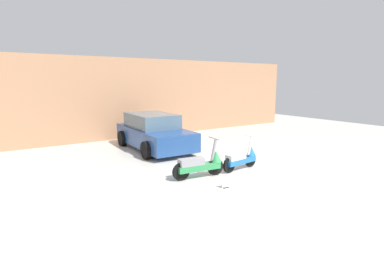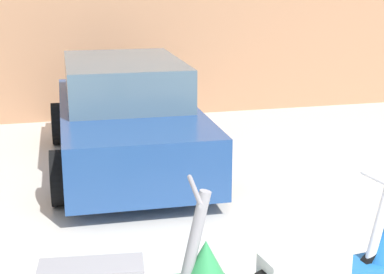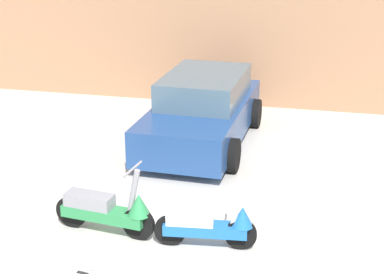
% 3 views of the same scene
% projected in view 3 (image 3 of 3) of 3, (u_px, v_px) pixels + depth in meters
% --- Properties ---
extents(wall_back, '(19.60, 0.12, 3.79)m').
position_uv_depth(wall_back, '(247.00, 29.00, 14.14)').
color(wall_back, tan).
rests_on(wall_back, ground_plane).
extents(scooter_front_left, '(1.60, 0.57, 1.11)m').
position_uv_depth(scooter_front_left, '(108.00, 209.00, 8.59)').
color(scooter_front_left, black).
rests_on(scooter_front_left, ground_plane).
extents(scooter_front_right, '(1.45, 0.52, 1.02)m').
position_uv_depth(scooter_front_right, '(210.00, 224.00, 8.24)').
color(scooter_front_right, black).
rests_on(scooter_front_right, ground_plane).
extents(car_rear_left, '(2.12, 4.23, 1.42)m').
position_uv_depth(car_rear_left, '(202.00, 111.00, 12.09)').
color(car_rear_left, navy).
rests_on(car_rear_left, ground_plane).
extents(placard_near_left_scooter, '(0.20, 0.14, 0.26)m').
position_uv_depth(placard_near_left_scooter, '(84.00, 264.00, 7.72)').
color(placard_near_left_scooter, black).
rests_on(placard_near_left_scooter, ground_plane).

